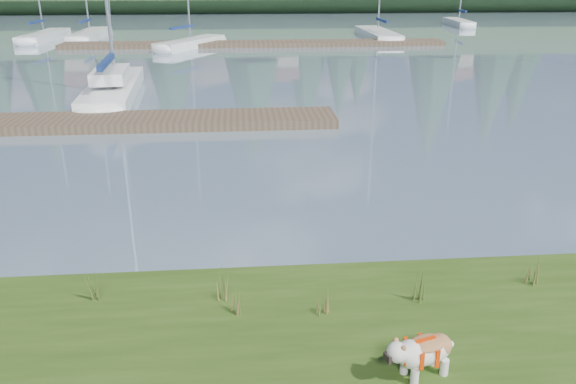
{
  "coord_description": "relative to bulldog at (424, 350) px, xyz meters",
  "views": [
    {
      "loc": [
        0.85,
        -9.46,
        4.77
      ],
      "look_at": [
        1.62,
        -0.5,
        1.23
      ],
      "focal_mm": 35.0,
      "sensor_mm": 36.0,
      "label": 1
    }
  ],
  "objects": [
    {
      "name": "ground",
      "position": [
        -2.88,
        34.25,
        -0.69
      ],
      "size": [
        200.0,
        200.0,
        0.0
      ],
      "primitive_type": "plane",
      "color": "#7891A3",
      "rests_on": "ground"
    },
    {
      "name": "bulldog",
      "position": [
        0.0,
        0.0,
        0.0
      ],
      "size": [
        0.93,
        0.56,
        0.55
      ],
      "rotation": [
        0.0,
        0.0,
        3.46
      ],
      "color": "silver",
      "rests_on": "bank"
    },
    {
      "name": "sailboat_main",
      "position": [
        -7.23,
        18.84,
        -0.27
      ],
      "size": [
        2.43,
        9.06,
        12.86
      ],
      "rotation": [
        0.0,
        0.0,
        1.65
      ],
      "color": "white",
      "rests_on": "ground"
    },
    {
      "name": "dock_near",
      "position": [
        -6.88,
        13.25,
        -0.54
      ],
      "size": [
        16.0,
        2.0,
        0.3
      ],
      "primitive_type": "cube",
      "color": "#4C3D2C",
      "rests_on": "ground"
    },
    {
      "name": "dock_far",
      "position": [
        -0.88,
        34.25,
        -0.54
      ],
      "size": [
        26.0,
        2.2,
        0.3
      ],
      "primitive_type": "cube",
      "color": "#4C3D2C",
      "rests_on": "ground"
    },
    {
      "name": "sailboat_bg_0",
      "position": [
        -16.37,
        39.81,
        -0.37
      ],
      "size": [
        1.98,
        8.23,
        11.82
      ],
      "rotation": [
        0.0,
        0.0,
        1.52
      ],
      "color": "white",
      "rests_on": "ground"
    },
    {
      "name": "sailboat_bg_1",
      "position": [
        -13.21,
        40.46,
        -0.37
      ],
      "size": [
        1.72,
        8.6,
        12.75
      ],
      "rotation": [
        0.0,
        0.0,
        1.57
      ],
      "color": "white",
      "rests_on": "ground"
    },
    {
      "name": "sailboat_bg_2",
      "position": [
        -4.93,
        34.33,
        -0.36
      ],
      "size": [
        4.84,
        7.18,
        11.17
      ],
      "rotation": [
        0.0,
        0.0,
        1.07
      ],
      "color": "white",
      "rests_on": "ground"
    },
    {
      "name": "sailboat_bg_3",
      "position": [
        8.6,
        39.28,
        -0.37
      ],
      "size": [
        1.93,
        9.56,
        13.86
      ],
      "rotation": [
        0.0,
        0.0,
        1.57
      ],
      "color": "white",
      "rests_on": "ground"
    },
    {
      "name": "sailboat_bg_5",
      "position": [
        18.63,
        48.54,
        -0.37
      ],
      "size": [
        2.05,
        7.22,
        10.27
      ],
      "rotation": [
        0.0,
        0.0,
        1.48
      ],
      "color": "white",
      "rests_on": "ground"
    },
    {
      "name": "weed_0",
      "position": [
        -2.21,
        1.46,
        -0.12
      ],
      "size": [
        0.17,
        0.14,
        0.54
      ],
      "color": "#475B23",
      "rests_on": "bank"
    },
    {
      "name": "weed_1",
      "position": [
        -2.34,
        1.88,
        -0.1
      ],
      "size": [
        0.17,
        0.14,
        0.58
      ],
      "color": "#475B23",
      "rests_on": "bank"
    },
    {
      "name": "weed_2",
      "position": [
        0.42,
        1.53,
        -0.11
      ],
      "size": [
        0.17,
        0.14,
        0.55
      ],
      "color": "#475B23",
      "rests_on": "bank"
    },
    {
      "name": "weed_3",
      "position": [
        -4.24,
        1.97,
        -0.07
      ],
      "size": [
        0.17,
        0.14,
        0.64
      ],
      "color": "#475B23",
      "rests_on": "bank"
    },
    {
      "name": "weed_4",
      "position": [
        -0.99,
        1.34,
        -0.17
      ],
      "size": [
        0.17,
        0.14,
        0.42
      ],
      "color": "#475B23",
      "rests_on": "bank"
    },
    {
      "name": "weed_5",
      "position": [
        2.3,
        1.9,
        -0.12
      ],
      "size": [
        0.17,
        0.14,
        0.53
      ],
      "color": "#475B23",
      "rests_on": "bank"
    },
    {
      "name": "mud_lip",
      "position": [
        -2.88,
        2.65,
        -0.62
      ],
      "size": [
        60.0,
        0.5,
        0.14
      ],
      "primitive_type": "cube",
      "color": "#33281C",
      "rests_on": "ground"
    }
  ]
}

